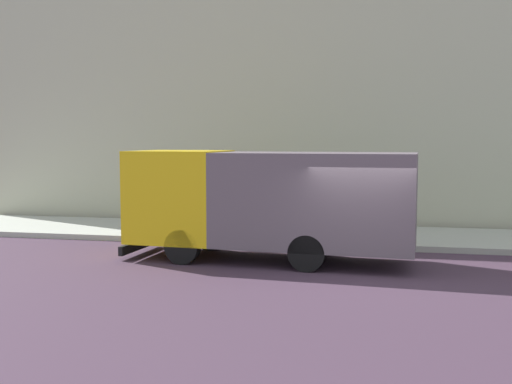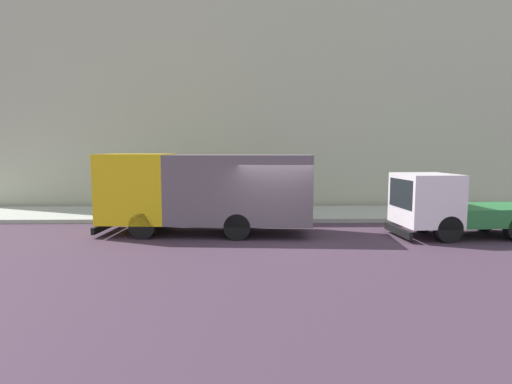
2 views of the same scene
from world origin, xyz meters
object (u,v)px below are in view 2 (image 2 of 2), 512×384
Objects in this scene: large_utility_truck at (206,189)px; small_flatbed_truck at (458,207)px; traffic_cone_orange at (135,208)px; pedestrian_walking at (175,192)px.

large_utility_truck reaches higher than small_flatbed_truck.
large_utility_truck is at bearing -129.52° from traffic_cone_orange.
large_utility_truck reaches higher than traffic_cone_orange.
small_flatbed_truck is 7.81× the size of traffic_cone_orange.
traffic_cone_orange is at bearing 11.74° from pedestrian_walking.
small_flatbed_truck is 11.96m from pedestrian_walking.
traffic_cone_orange is (-2.04, 1.37, -0.48)m from pedestrian_walking.
small_flatbed_truck is 12.50m from traffic_cone_orange.
large_utility_truck is 4.43m from traffic_cone_orange.
small_flatbed_truck reaches higher than traffic_cone_orange.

